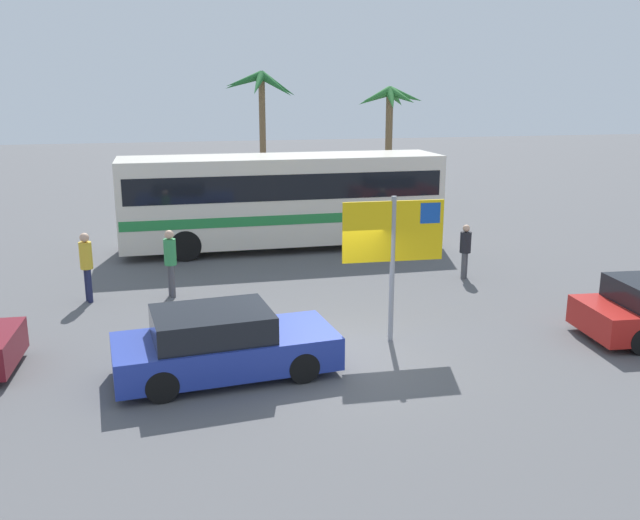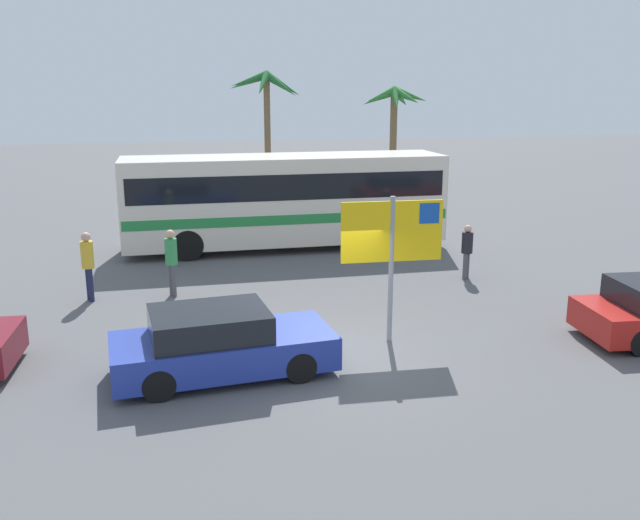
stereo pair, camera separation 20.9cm
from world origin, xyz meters
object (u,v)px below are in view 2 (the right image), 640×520
(bus_front_coach, at_px, (285,197))
(pedestrian_near_sign, at_px, (467,248))
(ferry_sign, at_px, (394,237))
(pedestrian_by_bus, at_px, (88,260))
(car_blue, at_px, (220,344))
(pedestrian_crossing_lot, at_px, (171,257))

(bus_front_coach, distance_m, pedestrian_near_sign, 6.82)
(pedestrian_near_sign, bearing_deg, ferry_sign, -88.08)
(pedestrian_near_sign, bearing_deg, pedestrian_by_bus, -138.29)
(car_blue, height_order, pedestrian_crossing_lot, pedestrian_crossing_lot)
(bus_front_coach, bearing_deg, pedestrian_crossing_lot, -127.92)
(bus_front_coach, relative_size, pedestrian_near_sign, 6.82)
(car_blue, relative_size, pedestrian_crossing_lot, 2.41)
(pedestrian_by_bus, bearing_deg, ferry_sign, -56.28)
(pedestrian_by_bus, relative_size, pedestrian_crossing_lot, 1.01)
(bus_front_coach, distance_m, pedestrian_by_bus, 7.80)
(pedestrian_by_bus, bearing_deg, pedestrian_near_sign, -23.76)
(pedestrian_near_sign, relative_size, pedestrian_by_bus, 0.87)
(bus_front_coach, height_order, car_blue, bus_front_coach)
(bus_front_coach, distance_m, car_blue, 10.93)
(ferry_sign, bearing_deg, pedestrian_by_bus, 149.19)
(bus_front_coach, relative_size, pedestrian_by_bus, 5.96)
(pedestrian_by_bus, height_order, pedestrian_crossing_lot, pedestrian_by_bus)
(ferry_sign, distance_m, pedestrian_crossing_lot, 6.52)
(ferry_sign, bearing_deg, pedestrian_crossing_lot, 139.14)
(car_blue, bearing_deg, ferry_sign, 9.82)
(car_blue, relative_size, pedestrian_by_bus, 2.39)
(ferry_sign, bearing_deg, car_blue, -162.18)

